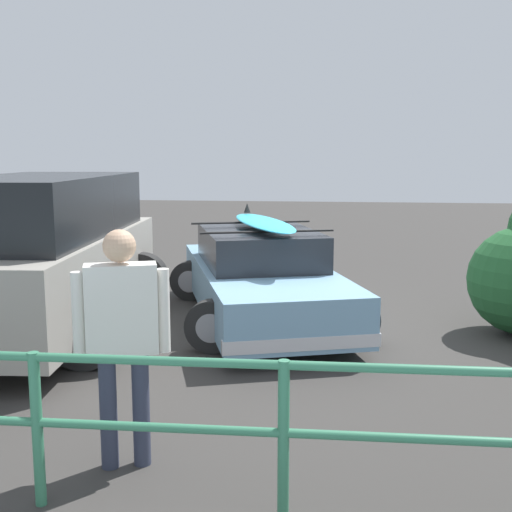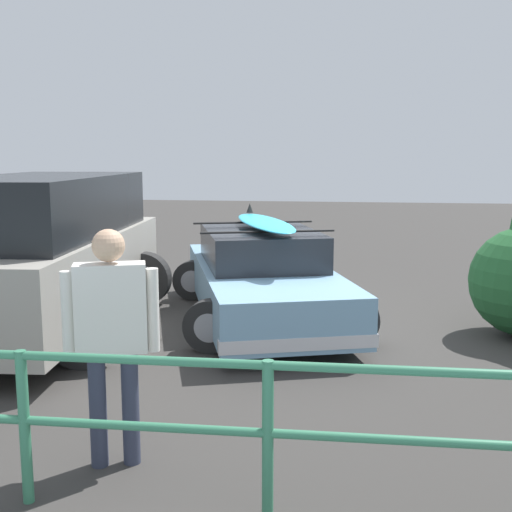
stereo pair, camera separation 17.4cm
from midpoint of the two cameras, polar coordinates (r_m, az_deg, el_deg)
ground_plane at (r=8.36m, az=0.20°, el=-6.17°), size 44.00×44.00×0.02m
sedan_car at (r=8.55m, az=-0.14°, el=-1.82°), size 3.00×4.60×1.47m
suv_car at (r=8.35m, az=-19.06°, el=0.30°), size 2.86×4.99×1.93m
person_bystander at (r=4.53m, az=-12.91°, el=-6.17°), size 0.63×0.34×1.69m
railing_fence at (r=3.90m, az=1.16°, el=-13.95°), size 9.22×0.26×1.00m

